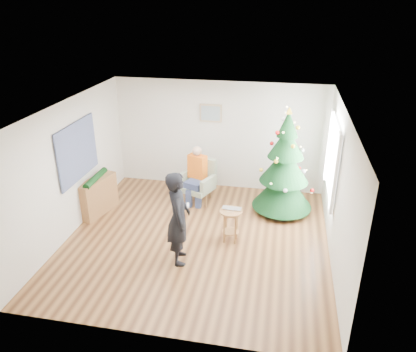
% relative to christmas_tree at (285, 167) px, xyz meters
% --- Properties ---
extents(floor, '(5.00, 5.00, 0.00)m').
position_rel_christmas_tree_xyz_m(floor, '(-1.57, -1.49, -1.05)').
color(floor, brown).
rests_on(floor, ground).
extents(ceiling, '(5.00, 5.00, 0.00)m').
position_rel_christmas_tree_xyz_m(ceiling, '(-1.57, -1.49, 1.55)').
color(ceiling, white).
rests_on(ceiling, wall_back).
extents(wall_back, '(5.00, 0.00, 5.00)m').
position_rel_christmas_tree_xyz_m(wall_back, '(-1.57, 1.01, 0.25)').
color(wall_back, silver).
rests_on(wall_back, floor).
extents(wall_front, '(5.00, 0.00, 5.00)m').
position_rel_christmas_tree_xyz_m(wall_front, '(-1.57, -3.99, 0.25)').
color(wall_front, silver).
rests_on(wall_front, floor).
extents(wall_left, '(0.00, 5.00, 5.00)m').
position_rel_christmas_tree_xyz_m(wall_left, '(-4.07, -1.49, 0.25)').
color(wall_left, silver).
rests_on(wall_left, floor).
extents(wall_right, '(0.00, 5.00, 5.00)m').
position_rel_christmas_tree_xyz_m(wall_right, '(0.93, -1.49, 0.25)').
color(wall_right, silver).
rests_on(wall_right, floor).
extents(window_panel, '(0.04, 1.30, 1.40)m').
position_rel_christmas_tree_xyz_m(window_panel, '(0.90, -0.49, 0.45)').
color(window_panel, white).
rests_on(window_panel, wall_right).
extents(curtains, '(0.05, 1.75, 1.50)m').
position_rel_christmas_tree_xyz_m(curtains, '(0.87, -0.49, 0.45)').
color(curtains, white).
rests_on(curtains, wall_right).
extents(christmas_tree, '(1.29, 1.29, 2.34)m').
position_rel_christmas_tree_xyz_m(christmas_tree, '(0.00, 0.00, 0.00)').
color(christmas_tree, '#3F2816').
rests_on(christmas_tree, floor).
extents(stool, '(0.44, 0.44, 0.65)m').
position_rel_christmas_tree_xyz_m(stool, '(-0.93, -1.38, -0.72)').
color(stool, brown).
rests_on(stool, floor).
extents(laptop, '(0.37, 0.25, 0.03)m').
position_rel_christmas_tree_xyz_m(laptop, '(-0.93, -1.38, -0.39)').
color(laptop, silver).
rests_on(laptop, stool).
extents(armchair, '(0.89, 0.87, 0.99)m').
position_rel_christmas_tree_xyz_m(armchair, '(-1.91, 0.13, -0.69)').
color(armchair, gray).
rests_on(armchair, floor).
extents(seated_person, '(0.51, 0.66, 1.30)m').
position_rel_christmas_tree_xyz_m(seated_person, '(-1.93, 0.08, -0.39)').
color(seated_person, navy).
rests_on(seated_person, armchair).
extents(standing_man, '(0.56, 0.71, 1.72)m').
position_rel_christmas_tree_xyz_m(standing_man, '(-1.74, -2.19, -0.20)').
color(standing_man, black).
rests_on(standing_man, floor).
extents(game_controller, '(0.07, 0.13, 0.04)m').
position_rel_christmas_tree_xyz_m(game_controller, '(-1.56, -2.22, 0.09)').
color(game_controller, white).
rests_on(game_controller, standing_man).
extents(console, '(0.53, 1.04, 0.80)m').
position_rel_christmas_tree_xyz_m(console, '(-3.90, -0.84, -0.65)').
color(console, brown).
rests_on(console, floor).
extents(garland, '(0.14, 0.90, 0.14)m').
position_rel_christmas_tree_xyz_m(garland, '(-3.90, -0.84, -0.23)').
color(garland, black).
rests_on(garland, console).
extents(tapestry, '(0.03, 1.50, 1.15)m').
position_rel_christmas_tree_xyz_m(tapestry, '(-4.03, -1.19, 0.50)').
color(tapestry, black).
rests_on(tapestry, wall_left).
extents(framed_picture, '(0.52, 0.05, 0.42)m').
position_rel_christmas_tree_xyz_m(framed_picture, '(-1.77, 0.98, 0.80)').
color(framed_picture, tan).
rests_on(framed_picture, wall_back).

